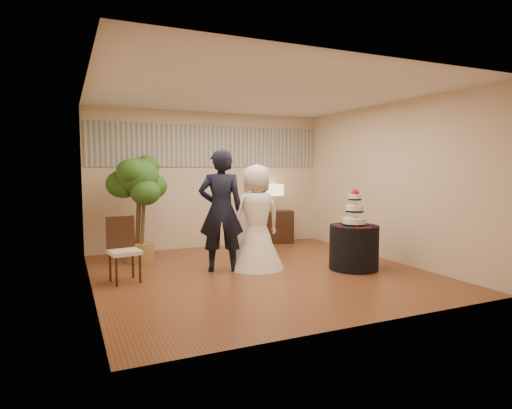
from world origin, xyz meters
name	(u,v)px	position (x,y,z in m)	size (l,w,h in m)	color
floor	(261,273)	(0.00, 0.00, 0.00)	(5.00, 5.00, 0.00)	brown
ceiling	(261,93)	(0.00, 0.00, 2.80)	(5.00, 5.00, 0.00)	white
wall_back	(211,180)	(0.00, 2.50, 1.40)	(5.00, 0.06, 2.80)	beige
wall_front	(363,193)	(0.00, -2.50, 1.40)	(5.00, 0.06, 2.80)	beige
wall_left	(89,188)	(-2.50, 0.00, 1.40)	(0.06, 5.00, 2.80)	beige
wall_right	(387,182)	(2.50, 0.00, 1.40)	(0.06, 5.00, 2.80)	beige
mural_border	(211,146)	(0.00, 2.48, 2.10)	(4.90, 0.02, 0.85)	#A0A092
groom	(221,211)	(-0.52, 0.37, 0.98)	(0.71, 0.47, 1.95)	black
bride	(256,217)	(0.07, 0.31, 0.86)	(0.92, 0.92, 1.72)	white
cake_table	(354,247)	(1.49, -0.41, 0.36)	(0.79, 0.79, 0.72)	black
wedding_cake	(355,207)	(1.49, -0.41, 1.02)	(0.39, 0.39, 0.59)	white
console	(273,227)	(1.36, 2.30, 0.36)	(0.86, 0.38, 0.71)	black
table_lamp	(273,198)	(1.36, 2.30, 1.00)	(0.35, 0.35, 0.58)	beige
ficus_tree	(138,208)	(-1.63, 1.60, 0.96)	(0.92, 0.92, 1.92)	#2C5A1C
side_chair	(125,250)	(-2.03, 0.29, 0.47)	(0.43, 0.45, 0.95)	black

